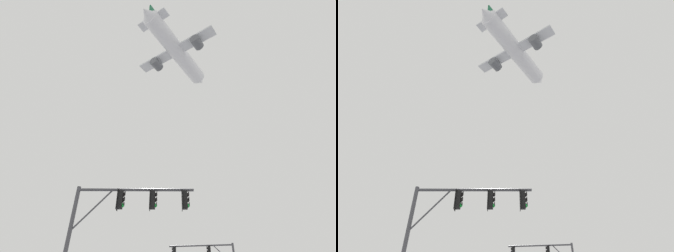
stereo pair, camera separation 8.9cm
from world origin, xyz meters
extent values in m
cylinder|color=#4C4C51|center=(-2.13, 7.38, 6.12)|extent=(6.03, 0.18, 0.15)
cylinder|color=#4C4C51|center=(-4.24, 7.37, 5.10)|extent=(1.87, 0.09, 2.10)
cube|color=black|center=(0.40, 7.39, 5.59)|extent=(0.26, 0.32, 0.90)
cylinder|color=black|center=(0.40, 7.39, 6.10)|extent=(0.05, 0.05, 0.12)
cube|color=black|center=(0.26, 7.39, 5.59)|extent=(0.03, 0.46, 1.04)
sphere|color=black|center=(0.55, 7.39, 5.86)|extent=(0.20, 0.20, 0.20)
cylinder|color=black|center=(0.61, 7.39, 5.92)|extent=(0.04, 0.21, 0.21)
sphere|color=black|center=(0.55, 7.39, 5.58)|extent=(0.20, 0.20, 0.20)
cylinder|color=black|center=(0.61, 7.39, 5.64)|extent=(0.04, 0.21, 0.21)
sphere|color=green|center=(0.55, 7.39, 5.30)|extent=(0.20, 0.20, 0.20)
cylinder|color=black|center=(0.61, 7.39, 5.36)|extent=(0.04, 0.21, 0.21)
cube|color=black|center=(-1.25, 7.38, 5.59)|extent=(0.26, 0.32, 0.90)
cylinder|color=black|center=(-1.25, 7.38, 6.10)|extent=(0.05, 0.05, 0.12)
cube|color=black|center=(-1.39, 7.38, 5.59)|extent=(0.03, 0.46, 1.04)
sphere|color=black|center=(-1.11, 7.39, 5.86)|extent=(0.20, 0.20, 0.20)
cylinder|color=black|center=(-1.04, 7.39, 5.92)|extent=(0.04, 0.21, 0.21)
sphere|color=black|center=(-1.11, 7.39, 5.58)|extent=(0.20, 0.20, 0.20)
cylinder|color=black|center=(-1.04, 7.39, 5.64)|extent=(0.04, 0.21, 0.21)
sphere|color=green|center=(-1.11, 7.39, 5.30)|extent=(0.20, 0.20, 0.20)
cylinder|color=black|center=(-1.04, 7.39, 5.36)|extent=(0.04, 0.21, 0.21)
cube|color=black|center=(-2.91, 7.38, 5.59)|extent=(0.26, 0.32, 0.90)
cylinder|color=black|center=(-2.91, 7.38, 6.10)|extent=(0.05, 0.05, 0.12)
cube|color=black|center=(-3.05, 7.38, 5.59)|extent=(0.03, 0.46, 1.04)
sphere|color=black|center=(-2.77, 7.38, 5.86)|extent=(0.20, 0.20, 0.20)
cylinder|color=black|center=(-2.70, 7.38, 5.92)|extent=(0.04, 0.21, 0.21)
sphere|color=black|center=(-2.77, 7.38, 5.58)|extent=(0.20, 0.20, 0.20)
cylinder|color=black|center=(-2.70, 7.38, 5.64)|extent=(0.04, 0.21, 0.21)
sphere|color=green|center=(-2.77, 7.38, 5.30)|extent=(0.20, 0.20, 0.20)
cylinder|color=black|center=(-2.70, 7.38, 5.36)|extent=(0.04, 0.21, 0.21)
cylinder|color=#4C4C51|center=(2.83, 21.51, 5.77)|extent=(6.15, 1.14, 0.15)
cube|color=black|center=(0.26, 21.93, 5.24)|extent=(0.31, 0.36, 0.90)
cylinder|color=black|center=(0.26, 21.93, 5.75)|extent=(0.05, 0.05, 0.12)
cube|color=black|center=(0.40, 21.91, 5.24)|extent=(0.10, 0.46, 1.04)
sphere|color=black|center=(0.12, 21.95, 5.51)|extent=(0.20, 0.20, 0.20)
cylinder|color=black|center=(0.05, 21.96, 5.57)|extent=(0.07, 0.21, 0.21)
sphere|color=black|center=(0.12, 21.95, 5.23)|extent=(0.20, 0.20, 0.20)
cylinder|color=black|center=(0.05, 21.96, 5.29)|extent=(0.07, 0.21, 0.21)
cube|color=black|center=(3.63, 21.38, 5.24)|extent=(0.31, 0.36, 0.90)
cylinder|color=black|center=(3.63, 21.38, 5.75)|extent=(0.05, 0.05, 0.12)
cube|color=black|center=(3.77, 21.36, 5.24)|extent=(0.10, 0.46, 1.04)
sphere|color=black|center=(3.49, 21.41, 5.51)|extent=(0.20, 0.20, 0.20)
cylinder|color=black|center=(3.42, 21.42, 5.57)|extent=(0.07, 0.21, 0.21)
sphere|color=black|center=(3.49, 21.41, 5.23)|extent=(0.20, 0.20, 0.20)
cylinder|color=black|center=(3.42, 21.42, 5.29)|extent=(0.07, 0.21, 0.21)
cylinder|color=white|center=(1.48, 27.19, 42.70)|extent=(12.77, 16.51, 3.18)
cone|color=white|center=(7.12, 35.35, 42.70)|extent=(3.72, 3.51, 3.02)
cone|color=white|center=(-4.11, 19.10, 42.70)|extent=(3.35, 3.17, 2.70)
cube|color=silver|center=(1.20, 26.78, 42.22)|extent=(15.12, 11.39, 0.36)
cylinder|color=#595B60|center=(-2.69, 29.46, 41.27)|extent=(2.82, 2.98, 1.79)
cylinder|color=#595B60|center=(5.08, 24.09, 41.27)|extent=(2.82, 2.98, 1.79)
cube|color=#0C5933|center=(-2.92, 20.82, 44.49)|extent=(1.78, 2.42, 3.77)
cube|color=silver|center=(-3.04, 20.65, 43.00)|extent=(5.92, 4.86, 0.20)
camera|label=1|loc=(-0.55, -5.22, 1.38)|focal=26.57mm
camera|label=2|loc=(-0.46, -5.22, 1.38)|focal=26.57mm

